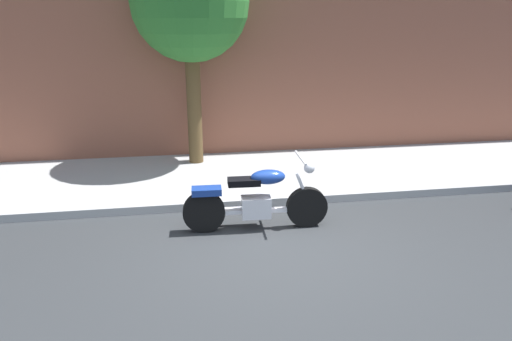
{
  "coord_description": "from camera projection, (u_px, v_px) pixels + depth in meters",
  "views": [
    {
      "loc": [
        -1.22,
        -5.88,
        3.1
      ],
      "look_at": [
        -0.16,
        0.65,
        0.94
      ],
      "focal_mm": 33.13,
      "sensor_mm": 36.0,
      "label": 1
    }
  ],
  "objects": [
    {
      "name": "sidewalk",
      "position": [
        245.0,
        176.0,
        9.45
      ],
      "size": [
        25.77,
        3.01,
        0.14
      ],
      "primitive_type": "cube",
      "color": "#A8A8A8",
      "rests_on": "ground"
    },
    {
      "name": "ground_plane",
      "position": [
        275.0,
        247.0,
        6.67
      ],
      "size": [
        60.0,
        60.0,
        0.0
      ],
      "primitive_type": "plane",
      "color": "#303335"
    },
    {
      "name": "street_tree",
      "position": [
        190.0,
        4.0,
        9.14
      ],
      "size": [
        2.32,
        2.32,
        4.54
      ],
      "color": "brown",
      "rests_on": "ground"
    },
    {
      "name": "motorcycle",
      "position": [
        256.0,
        201.0,
        7.12
      ],
      "size": [
        2.21,
        0.7,
        1.13
      ],
      "color": "black",
      "rests_on": "ground"
    }
  ]
}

